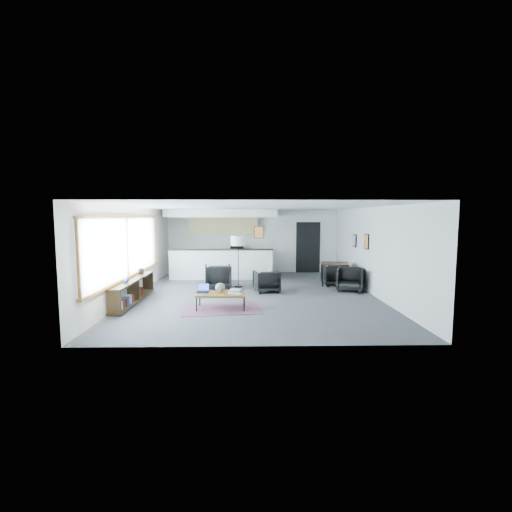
{
  "coord_description": "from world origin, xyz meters",
  "views": [
    {
      "loc": [
        -0.17,
        -10.93,
        2.3
      ],
      "look_at": [
        0.05,
        0.4,
        1.11
      ],
      "focal_mm": 26.0,
      "sensor_mm": 36.0,
      "label": 1
    }
  ],
  "objects_px": {
    "ceramic_pot": "(220,288)",
    "armchair_left": "(218,275)",
    "armchair_right": "(266,280)",
    "microwave": "(237,247)",
    "laptop": "(203,290)",
    "dining_chair_near": "(350,280)",
    "book_stack": "(236,291)",
    "floor_lamp": "(238,243)",
    "dining_chair_far": "(334,275)",
    "coffee_table": "(221,294)",
    "dining_table": "(335,265)"
  },
  "relations": [
    {
      "from": "dining_table",
      "to": "dining_chair_near",
      "type": "xyz_separation_m",
      "value": [
        0.25,
        -1.06,
        -0.35
      ]
    },
    {
      "from": "laptop",
      "to": "dining_chair_far",
      "type": "height_order",
      "value": "dining_chair_far"
    },
    {
      "from": "laptop",
      "to": "microwave",
      "type": "distance_m",
      "value": 5.87
    },
    {
      "from": "laptop",
      "to": "microwave",
      "type": "xyz_separation_m",
      "value": [
        0.69,
        5.79,
        0.63
      ]
    },
    {
      "from": "armchair_right",
      "to": "floor_lamp",
      "type": "bearing_deg",
      "value": -57.85
    },
    {
      "from": "armchair_left",
      "to": "armchair_right",
      "type": "bearing_deg",
      "value": 148.95
    },
    {
      "from": "armchair_left",
      "to": "microwave",
      "type": "height_order",
      "value": "microwave"
    },
    {
      "from": "ceramic_pot",
      "to": "dining_chair_near",
      "type": "xyz_separation_m",
      "value": [
        3.89,
        2.16,
        -0.19
      ]
    },
    {
      "from": "floor_lamp",
      "to": "armchair_left",
      "type": "bearing_deg",
      "value": -161.18
    },
    {
      "from": "dining_chair_near",
      "to": "microwave",
      "type": "distance_m",
      "value": 5.26
    },
    {
      "from": "ceramic_pot",
      "to": "dining_chair_near",
      "type": "height_order",
      "value": "dining_chair_near"
    },
    {
      "from": "floor_lamp",
      "to": "microwave",
      "type": "height_order",
      "value": "floor_lamp"
    },
    {
      "from": "microwave",
      "to": "armchair_right",
      "type": "bearing_deg",
      "value": -71.72
    },
    {
      "from": "ceramic_pot",
      "to": "dining_chair_far",
      "type": "distance_m",
      "value": 4.8
    },
    {
      "from": "dining_chair_near",
      "to": "microwave",
      "type": "bearing_deg",
      "value": 153.32
    },
    {
      "from": "floor_lamp",
      "to": "microwave",
      "type": "distance_m",
      "value": 2.95
    },
    {
      "from": "book_stack",
      "to": "dining_table",
      "type": "relative_size",
      "value": 0.36
    },
    {
      "from": "book_stack",
      "to": "microwave",
      "type": "distance_m",
      "value": 5.95
    },
    {
      "from": "laptop",
      "to": "microwave",
      "type": "bearing_deg",
      "value": 89.67
    },
    {
      "from": "floor_lamp",
      "to": "dining_chair_near",
      "type": "relative_size",
      "value": 2.47
    },
    {
      "from": "coffee_table",
      "to": "floor_lamp",
      "type": "height_order",
      "value": "floor_lamp"
    },
    {
      "from": "book_stack",
      "to": "dining_chair_far",
      "type": "relative_size",
      "value": 0.56
    },
    {
      "from": "dining_chair_far",
      "to": "book_stack",
      "type": "bearing_deg",
      "value": 42.98
    },
    {
      "from": "laptop",
      "to": "floor_lamp",
      "type": "bearing_deg",
      "value": 80.49
    },
    {
      "from": "ceramic_pot",
      "to": "dining_table",
      "type": "xyz_separation_m",
      "value": [
        3.64,
        3.22,
        0.15
      ]
    },
    {
      "from": "microwave",
      "to": "coffee_table",
      "type": "bearing_deg",
      "value": -88.78
    },
    {
      "from": "coffee_table",
      "to": "armchair_left",
      "type": "xyz_separation_m",
      "value": [
        -0.3,
        2.76,
        0.04
      ]
    },
    {
      "from": "laptop",
      "to": "dining_chair_near",
      "type": "distance_m",
      "value": 4.81
    },
    {
      "from": "ceramic_pot",
      "to": "armchair_right",
      "type": "relative_size",
      "value": 0.34
    },
    {
      "from": "laptop",
      "to": "ceramic_pot",
      "type": "height_order",
      "value": "ceramic_pot"
    },
    {
      "from": "laptop",
      "to": "ceramic_pot",
      "type": "relative_size",
      "value": 1.31
    },
    {
      "from": "armchair_right",
      "to": "dining_table",
      "type": "xyz_separation_m",
      "value": [
        2.38,
        1.17,
        0.32
      ]
    },
    {
      "from": "armchair_left",
      "to": "microwave",
      "type": "distance_m",
      "value": 3.26
    },
    {
      "from": "microwave",
      "to": "ceramic_pot",
      "type": "bearing_deg",
      "value": -89.02
    },
    {
      "from": "laptop",
      "to": "armchair_right",
      "type": "xyz_separation_m",
      "value": [
        1.71,
        1.97,
        -0.1
      ]
    },
    {
      "from": "ceramic_pot",
      "to": "microwave",
      "type": "relative_size",
      "value": 0.48
    },
    {
      "from": "coffee_table",
      "to": "book_stack",
      "type": "bearing_deg",
      "value": -1.31
    },
    {
      "from": "coffee_table",
      "to": "floor_lamp",
      "type": "xyz_separation_m",
      "value": [
        0.35,
        2.98,
        1.09
      ]
    },
    {
      "from": "ceramic_pot",
      "to": "armchair_left",
      "type": "xyz_separation_m",
      "value": [
        -0.28,
        2.73,
        -0.11
      ]
    },
    {
      "from": "armchair_right",
      "to": "microwave",
      "type": "relative_size",
      "value": 1.43
    },
    {
      "from": "coffee_table",
      "to": "dining_chair_near",
      "type": "bearing_deg",
      "value": 29.84
    },
    {
      "from": "ceramic_pot",
      "to": "floor_lamp",
      "type": "height_order",
      "value": "floor_lamp"
    },
    {
      "from": "book_stack",
      "to": "armchair_left",
      "type": "relative_size",
      "value": 0.45
    },
    {
      "from": "book_stack",
      "to": "floor_lamp",
      "type": "distance_m",
      "value": 3.16
    },
    {
      "from": "armchair_left",
      "to": "floor_lamp",
      "type": "distance_m",
      "value": 1.25
    },
    {
      "from": "coffee_table",
      "to": "armchair_right",
      "type": "xyz_separation_m",
      "value": [
        1.24,
        2.08,
        -0.01
      ]
    },
    {
      "from": "armchair_left",
      "to": "dining_table",
      "type": "bearing_deg",
      "value": 179.83
    },
    {
      "from": "armchair_right",
      "to": "floor_lamp",
      "type": "height_order",
      "value": "floor_lamp"
    },
    {
      "from": "armchair_left",
      "to": "armchair_right",
      "type": "height_order",
      "value": "armchair_left"
    },
    {
      "from": "laptop",
      "to": "armchair_right",
      "type": "distance_m",
      "value": 2.61
    }
  ]
}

